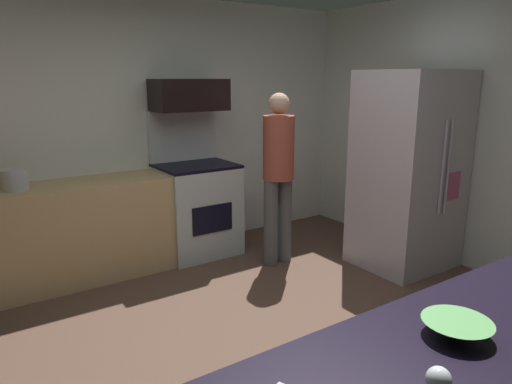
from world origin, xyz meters
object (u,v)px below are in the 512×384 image
Objects in this scene: refrigerator at (408,171)px; mixing_bowl_small at (457,328)px; microwave at (189,95)px; wine_glass_mid at (438,383)px; person_cook at (278,171)px; stock_pot at (14,180)px; oven_range at (197,205)px.

refrigerator reaches higher than mixing_bowl_small.
microwave is 3.60m from mixing_bowl_small.
microwave is at bearing 73.28° from wine_glass_mid.
wine_glass_mid reaches higher than mixing_bowl_small.
person_cook is at bearing 60.53° from wine_glass_mid.
microwave is at bearing 135.87° from refrigerator.
mixing_bowl_small is at bearing -73.50° from stock_pot.
microwave reaches higher than stock_pot.
person_cook is 6.68× the size of mixing_bowl_small.
stock_pot is (-1.00, 3.39, 0.06)m from mixing_bowl_small.
person_cook is 2.31m from stock_pot.
mixing_bowl_small is (-0.66, -3.47, -0.71)m from microwave.
microwave is 0.39× the size of refrigerator.
person_cook is 7.54× the size of stock_pot.
refrigerator reaches higher than microwave.
wine_glass_mid is at bearing -140.54° from refrigerator.
oven_range reaches higher than wine_glass_mid.
refrigerator is at bearing 41.55° from mixing_bowl_small.
refrigerator reaches higher than person_cook.
mixing_bowl_small is (-0.66, -3.38, 0.42)m from oven_range.
wine_glass_mid is at bearing -106.72° from microwave.
microwave is 1.19m from person_cook.
microwave reaches higher than mixing_bowl_small.
refrigerator is (1.55, -1.51, -0.70)m from microwave.
refrigerator reaches higher than wine_glass_mid.
person_cook is at bearing -56.38° from microwave.
person_cook is at bearing -18.08° from stock_pot.
refrigerator is 3.45m from wine_glass_mid.
microwave is 2.27m from refrigerator.
microwave is at bearing 123.62° from person_cook.
stock_pot reaches higher than mixing_bowl_small.
person_cook is 9.68× the size of wine_glass_mid.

